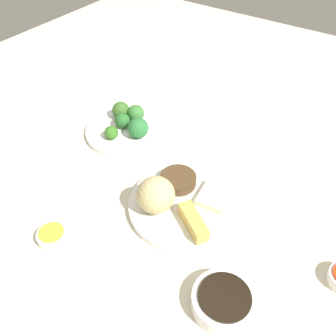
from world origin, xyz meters
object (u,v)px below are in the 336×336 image
broccoli_plate (127,130)px  soy_sauce_bowl (224,302)px  main_plate (185,205)px  sauce_ramekin_hot_mustard (53,236)px

broccoli_plate → soy_sauce_bowl: size_ratio=2.00×
main_plate → sauce_ramekin_hot_mustard: 0.29m
soy_sauce_bowl → sauce_ramekin_hot_mustard: size_ratio=1.84×
broccoli_plate → sauce_ramekin_hot_mustard: bearing=106.0°
main_plate → sauce_ramekin_hot_mustard: size_ratio=4.08×
broccoli_plate → sauce_ramekin_hot_mustard: 0.39m
sauce_ramekin_hot_mustard → main_plate: bearing=-127.9°
broccoli_plate → main_plate: bearing=153.4°
soy_sauce_bowl → broccoli_plate: bearing=-32.8°
main_plate → broccoli_plate: (0.29, -0.14, -0.00)m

